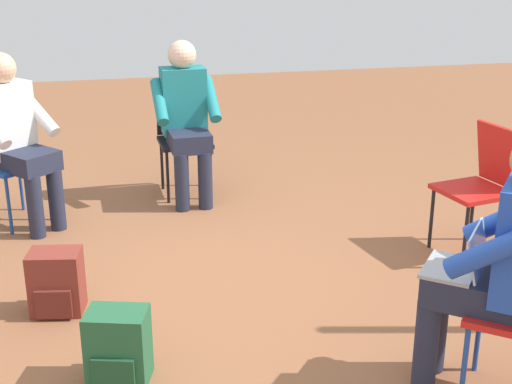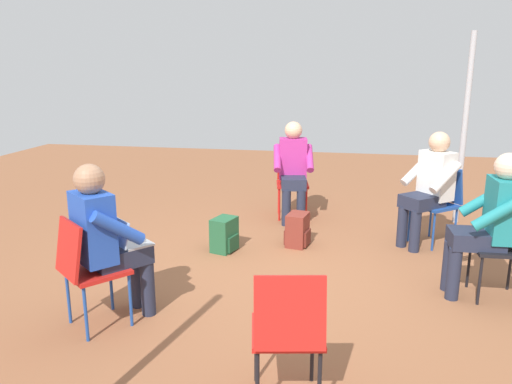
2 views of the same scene
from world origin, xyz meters
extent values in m
plane|color=brown|center=(0.00, 0.00, 0.00)|extent=(14.00, 14.00, 0.00)
cube|color=#1E4799|center=(-1.13, 1.44, 0.43)|extent=(0.56, 0.56, 0.03)
cylinder|color=#1E4799|center=(-0.89, 1.42, 0.21)|extent=(0.02, 0.02, 0.42)
cylinder|color=#1E4799|center=(-1.15, 1.20, 0.21)|extent=(0.02, 0.02, 0.42)
cylinder|color=#1E4799|center=(-1.11, 1.68, 0.21)|extent=(0.02, 0.02, 0.42)
cylinder|color=#1E4799|center=(-1.37, 1.46, 0.21)|extent=(0.02, 0.02, 0.42)
cube|color=#1E4799|center=(-1.25, 1.59, 0.65)|extent=(0.35, 0.32, 0.40)
cube|color=red|center=(-1.84, -0.19, 0.43)|extent=(0.46, 0.46, 0.03)
cylinder|color=red|center=(-1.70, 0.01, 0.21)|extent=(0.02, 0.02, 0.42)
cylinder|color=red|center=(-1.64, -0.33, 0.21)|extent=(0.02, 0.02, 0.42)
cylinder|color=red|center=(-2.03, -0.05, 0.21)|extent=(0.02, 0.02, 0.42)
cylinder|color=red|center=(-1.98, -0.38, 0.21)|extent=(0.02, 0.02, 0.42)
cube|color=red|center=(-2.03, -0.22, 0.65)|extent=(0.15, 0.39, 0.40)
cube|color=red|center=(1.21, -1.29, 0.43)|extent=(0.56, 0.56, 0.03)
cylinder|color=#1E4799|center=(0.97, -1.31, 0.21)|extent=(0.02, 0.02, 0.42)
cylinder|color=#1E4799|center=(1.19, -1.05, 0.21)|extent=(0.02, 0.02, 0.42)
cylinder|color=#1E4799|center=(1.23, -1.53, 0.21)|extent=(0.02, 0.02, 0.42)
cylinder|color=#1E4799|center=(1.45, -1.26, 0.21)|extent=(0.02, 0.02, 0.42)
cube|color=red|center=(1.36, -1.41, 0.65)|extent=(0.31, 0.35, 0.40)
cube|color=red|center=(1.82, 0.20, 0.43)|extent=(0.47, 0.47, 0.03)
cylinder|color=black|center=(1.68, 0.00, 0.21)|extent=(0.02, 0.02, 0.42)
cylinder|color=black|center=(1.62, 0.34, 0.21)|extent=(0.02, 0.02, 0.42)
cube|color=red|center=(2.01, 0.24, 0.65)|extent=(0.16, 0.39, 0.40)
cube|color=black|center=(0.17, 1.76, 0.43)|extent=(0.41, 0.41, 0.03)
cylinder|color=black|center=(0.34, 1.60, 0.21)|extent=(0.02, 0.02, 0.42)
cylinder|color=black|center=(0.00, 1.59, 0.21)|extent=(0.02, 0.02, 0.42)
cylinder|color=black|center=(-0.01, 1.93, 0.21)|extent=(0.02, 0.02, 0.42)
cylinder|color=#23283D|center=(0.88, -1.13, 0.23)|extent=(0.11, 0.11, 0.45)
cylinder|color=#23283D|center=(0.99, -0.99, 0.23)|extent=(0.11, 0.11, 0.45)
cube|color=#23283D|center=(1.07, -1.17, 0.51)|extent=(0.51, 0.50, 0.14)
cube|color=blue|center=(1.21, -1.29, 0.77)|extent=(0.39, 0.40, 0.52)
sphere|color=#A87A5B|center=(1.21, -1.29, 1.13)|extent=(0.22, 0.22, 0.22)
cylinder|color=blue|center=(1.01, -1.38, 0.80)|extent=(0.36, 0.32, 0.31)
cylinder|color=blue|center=(1.26, -1.07, 0.80)|extent=(0.36, 0.32, 0.31)
cube|color=#9EA0A5|center=(0.98, -1.10, 0.59)|extent=(0.36, 0.37, 0.02)
cube|color=#B2D1F2|center=(1.06, -1.17, 0.70)|extent=(0.23, 0.26, 0.20)
cylinder|color=#23283D|center=(-1.50, -0.04, 0.23)|extent=(0.11, 0.11, 0.45)
cylinder|color=#23283D|center=(-1.47, -0.22, 0.23)|extent=(0.11, 0.11, 0.45)
cube|color=#23283D|center=(-1.65, -0.16, 0.51)|extent=(0.46, 0.36, 0.14)
cube|color=#B22D84|center=(-1.84, -0.19, 0.77)|extent=(0.27, 0.37, 0.52)
sphere|color=#DBAD89|center=(-1.84, -0.19, 1.13)|extent=(0.22, 0.22, 0.22)
cylinder|color=#B22D84|center=(-1.77, 0.03, 0.80)|extent=(0.41, 0.15, 0.31)
cylinder|color=#B22D84|center=(-1.71, -0.37, 0.80)|extent=(0.41, 0.15, 0.31)
cylinder|color=#23283D|center=(0.27, 1.41, 0.23)|extent=(0.11, 0.11, 0.45)
cylinder|color=#23283D|center=(0.09, 1.40, 0.23)|extent=(0.11, 0.11, 0.45)
cube|color=#23283D|center=(0.17, 1.57, 0.51)|extent=(0.32, 0.43, 0.14)
cube|color=teal|center=(0.17, 1.76, 0.77)|extent=(0.35, 0.23, 0.52)
sphere|color=beige|center=(0.17, 1.76, 1.13)|extent=(0.22, 0.22, 0.22)
cylinder|color=teal|center=(0.37, 1.67, 0.80)|extent=(0.10, 0.40, 0.31)
cylinder|color=teal|center=(-0.03, 1.66, 0.80)|extent=(0.10, 0.40, 0.31)
cylinder|color=#23283D|center=(-0.83, 1.23, 0.23)|extent=(0.11, 0.11, 0.45)
cylinder|color=#23283D|center=(-0.96, 1.11, 0.23)|extent=(0.11, 0.11, 0.45)
cube|color=#23283D|center=(-1.00, 1.30, 0.51)|extent=(0.50, 0.51, 0.14)
cube|color=silver|center=(-1.13, 1.44, 0.77)|extent=(0.40, 0.39, 0.52)
sphere|color=#DBAD89|center=(-1.13, 1.44, 1.13)|extent=(0.22, 0.22, 0.22)
cylinder|color=silver|center=(-0.91, 1.49, 0.80)|extent=(0.32, 0.36, 0.31)
cylinder|color=silver|center=(-1.21, 1.24, 0.80)|extent=(0.32, 0.36, 0.31)
cube|color=maroon|center=(-0.79, -0.01, 0.18)|extent=(0.31, 0.25, 0.36)
cube|color=maroon|center=(-0.79, -0.01, 0.10)|extent=(0.24, 0.28, 0.16)
cube|color=#235B38|center=(-0.48, -0.75, 0.18)|extent=(0.33, 0.27, 0.36)
cube|color=#1C492C|center=(-0.48, -0.75, 0.10)|extent=(0.26, 0.30, 0.16)
cylinder|color=#B2B2B7|center=(-2.00, 1.86, 1.15)|extent=(0.07, 0.07, 2.30)
camera|label=1|loc=(-0.50, -3.69, 1.97)|focal=50.00mm
camera|label=2|loc=(4.36, 0.50, 1.90)|focal=35.00mm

